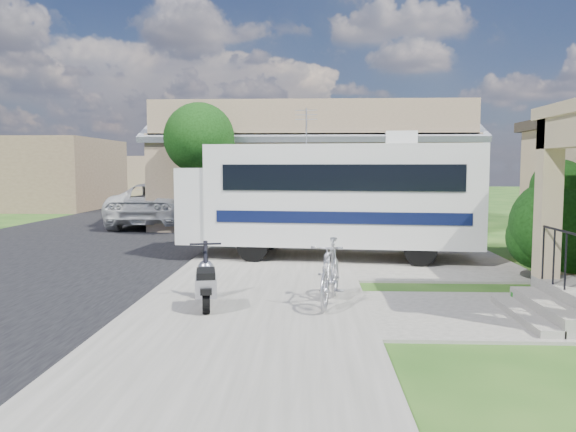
{
  "coord_description": "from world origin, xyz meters",
  "views": [
    {
      "loc": [
        0.05,
        -10.02,
        2.4
      ],
      "look_at": [
        -0.5,
        2.5,
        1.3
      ],
      "focal_mm": 35.0,
      "sensor_mm": 36.0,
      "label": 1
    }
  ],
  "objects_px": {
    "motorhome": "(332,195)",
    "bicycle": "(330,275)",
    "pickup_truck": "(162,204)",
    "van": "(193,194)",
    "shrub": "(560,221)",
    "garden_hose": "(524,300)",
    "scooter": "(206,283)"
  },
  "relations": [
    {
      "from": "motorhome",
      "to": "bicycle",
      "type": "bearing_deg",
      "value": -86.1
    },
    {
      "from": "pickup_truck",
      "to": "van",
      "type": "xyz_separation_m",
      "value": [
        -0.18,
        6.9,
        0.1
      ]
    },
    {
      "from": "shrub",
      "to": "van",
      "type": "distance_m",
      "value": 21.38
    },
    {
      "from": "motorhome",
      "to": "pickup_truck",
      "type": "bearing_deg",
      "value": 135.5
    },
    {
      "from": "garden_hose",
      "to": "bicycle",
      "type": "bearing_deg",
      "value": -175.6
    },
    {
      "from": "bicycle",
      "to": "van",
      "type": "xyz_separation_m",
      "value": [
        -6.68,
        20.22,
        0.42
      ]
    },
    {
      "from": "motorhome",
      "to": "van",
      "type": "relative_size",
      "value": 1.16
    },
    {
      "from": "motorhome",
      "to": "garden_hose",
      "type": "xyz_separation_m",
      "value": [
        3.17,
        -4.9,
        -1.56
      ]
    },
    {
      "from": "motorhome",
      "to": "van",
      "type": "xyz_separation_m",
      "value": [
        -6.88,
        15.07,
        -0.69
      ]
    },
    {
      "from": "motorhome",
      "to": "garden_hose",
      "type": "bearing_deg",
      "value": -51.02
    },
    {
      "from": "pickup_truck",
      "to": "bicycle",
      "type": "bearing_deg",
      "value": 116.68
    },
    {
      "from": "shrub",
      "to": "pickup_truck",
      "type": "distance_m",
      "value": 15.85
    },
    {
      "from": "shrub",
      "to": "bicycle",
      "type": "height_order",
      "value": "shrub"
    },
    {
      "from": "bicycle",
      "to": "garden_hose",
      "type": "xyz_separation_m",
      "value": [
        3.37,
        0.26,
        -0.45
      ]
    },
    {
      "from": "motorhome",
      "to": "scooter",
      "type": "distance_m",
      "value": 6.02
    },
    {
      "from": "bicycle",
      "to": "van",
      "type": "distance_m",
      "value": 21.3
    },
    {
      "from": "pickup_truck",
      "to": "scooter",
      "type": "bearing_deg",
      "value": 108.66
    },
    {
      "from": "scooter",
      "to": "garden_hose",
      "type": "distance_m",
      "value": 5.48
    },
    {
      "from": "motorhome",
      "to": "shrub",
      "type": "height_order",
      "value": "motorhome"
    },
    {
      "from": "pickup_truck",
      "to": "van",
      "type": "distance_m",
      "value": 6.91
    },
    {
      "from": "scooter",
      "to": "garden_hose",
      "type": "xyz_separation_m",
      "value": [
        5.45,
        0.54,
        -0.36
      ]
    },
    {
      "from": "bicycle",
      "to": "garden_hose",
      "type": "distance_m",
      "value": 3.41
    },
    {
      "from": "bicycle",
      "to": "shrub",
      "type": "bearing_deg",
      "value": 34.92
    },
    {
      "from": "scooter",
      "to": "bicycle",
      "type": "distance_m",
      "value": 2.1
    },
    {
      "from": "van",
      "to": "motorhome",
      "type": "bearing_deg",
      "value": -70.07
    },
    {
      "from": "bicycle",
      "to": "garden_hose",
      "type": "height_order",
      "value": "bicycle"
    },
    {
      "from": "scooter",
      "to": "van",
      "type": "distance_m",
      "value": 21.02
    },
    {
      "from": "pickup_truck",
      "to": "van",
      "type": "height_order",
      "value": "van"
    },
    {
      "from": "motorhome",
      "to": "shrub",
      "type": "relative_size",
      "value": 3.04
    },
    {
      "from": "van",
      "to": "garden_hose",
      "type": "bearing_deg",
      "value": -67.91
    },
    {
      "from": "motorhome",
      "to": "van",
      "type": "bearing_deg",
      "value": 120.64
    },
    {
      "from": "scooter",
      "to": "pickup_truck",
      "type": "bearing_deg",
      "value": 97.05
    }
  ]
}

